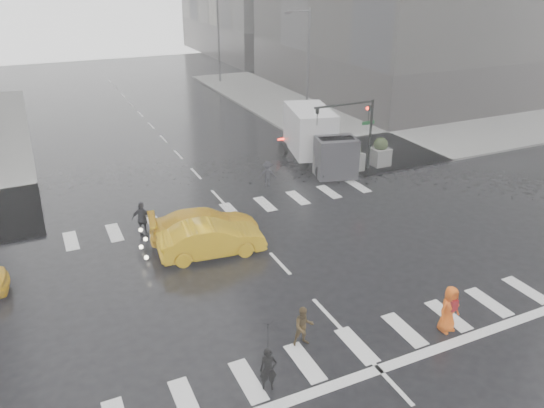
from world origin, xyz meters
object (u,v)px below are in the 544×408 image
taxi_mid (212,239)px  box_truck (316,137)px  pedestrian_orange (449,309)px  traffic_signal_pole (357,122)px  pedestrian_brown (304,326)px

taxi_mid → box_truck: box_truck is taller
pedestrian_orange → traffic_signal_pole: bearing=62.7°
traffic_signal_pole → pedestrian_brown: traffic_signal_pole is taller
traffic_signal_pole → taxi_mid: size_ratio=0.96×
box_truck → pedestrian_orange: bearing=-89.6°
traffic_signal_pole → pedestrian_brown: bearing=-128.9°
traffic_signal_pole → pedestrian_brown: (-10.62, -13.17, -2.49)m
traffic_signal_pole → box_truck: bearing=123.9°
pedestrian_orange → box_truck: bearing=70.0°
pedestrian_brown → pedestrian_orange: (4.94, -1.46, 0.16)m
traffic_signal_pole → taxi_mid: bearing=-152.2°
pedestrian_brown → box_truck: bearing=68.7°
traffic_signal_pole → box_truck: (-1.51, 2.24, -1.35)m
pedestrian_orange → taxi_mid: 10.35m
pedestrian_brown → box_truck: size_ratio=0.22×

